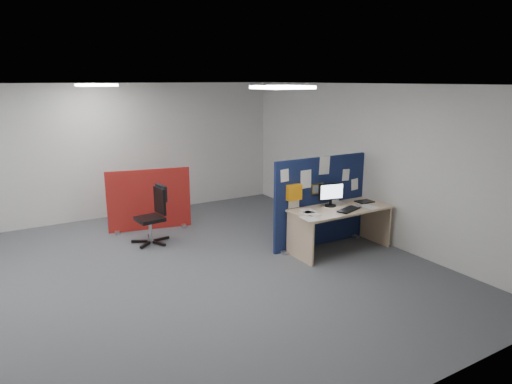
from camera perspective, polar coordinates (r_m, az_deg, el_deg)
name	(u,v)px	position (r m, az deg, el deg)	size (l,w,h in m)	color
floor	(115,290)	(6.58, -17.18, -11.63)	(9.00, 9.00, 0.00)	#4C4E53
ceiling	(99,85)	(5.97, -19.06, 12.54)	(9.00, 7.00, 0.02)	white
wall_back	(64,155)	(9.52, -22.91, 4.25)	(9.00, 0.02, 2.70)	silver
wall_front	(239,307)	(3.01, -2.14, -14.20)	(9.00, 0.02, 2.70)	silver
wall_right	(367,162)	(8.32, 13.67, 3.71)	(0.02, 7.00, 2.70)	silver
ceiling_lights	(113,87)	(6.69, -17.44, 12.47)	(4.10, 4.10, 0.04)	white
navy_divider	(319,201)	(7.76, 7.93, -1.17)	(1.84, 0.30, 1.53)	#10153D
main_desk	(338,218)	(7.63, 10.26, -3.16)	(1.67, 0.74, 0.73)	#DCB48D
monitor_main	(331,193)	(7.57, 9.34, -0.18)	(0.44, 0.18, 0.39)	black
keyboard	(349,210)	(7.44, 11.51, -2.16)	(0.45, 0.18, 0.03)	black
mouse	(359,207)	(7.62, 12.71, -1.82)	(0.10, 0.06, 0.03)	#A9AAAE
paper_tray	(365,201)	(8.01, 13.42, -1.16)	(0.28, 0.22, 0.01)	black
red_divider	(149,200)	(8.77, -13.19, -1.01)	(1.52, 0.35, 1.15)	maroon
office_chair	(155,211)	(8.04, -12.52, -2.35)	(0.64, 0.65, 0.99)	black
desk_papers	(327,210)	(7.39, 8.87, -2.25)	(1.48, 0.84, 0.00)	white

